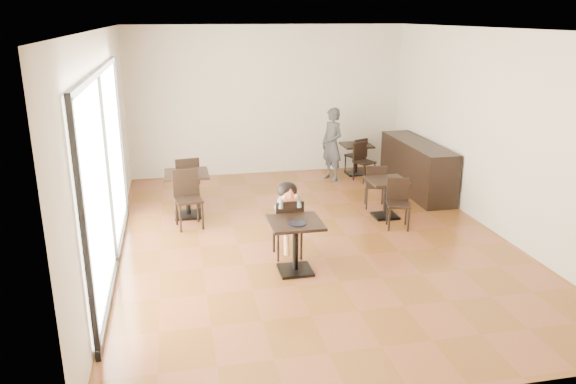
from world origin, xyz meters
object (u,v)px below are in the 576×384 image
object	(u,v)px
child_table	(295,247)
cafe_table_back	(356,159)
chair_back_b	(364,162)
chair_mid_a	(375,186)
chair_left_a	(186,181)
cafe_table_mid	(386,198)
chair_left_b	(189,200)
chair_mid_b	(398,205)
adult_patron	(332,144)
chair_back_a	(355,156)
cafe_table_left	(188,195)
child_chair	(287,227)
child	(287,220)

from	to	relation	value
child_table	cafe_table_back	bearing A→B (deg)	62.52
chair_back_b	chair_mid_a	bearing A→B (deg)	-126.29
child_table	cafe_table_back	world-z (taller)	child_table
chair_mid_a	chair_left_a	bearing A→B (deg)	2.82
cafe_table_mid	chair_left_b	world-z (taller)	chair_left_b
child_table	chair_mid_b	world-z (taller)	chair_mid_b
adult_patron	chair_back_a	bearing A→B (deg)	94.59
cafe_table_back	chair_back_a	xyz separation A→B (m)	(0.00, 0.05, 0.07)
cafe_table_mid	chair_left_b	distance (m)	3.39
cafe_table_left	child_chair	bearing A→B (deg)	-55.99
child_table	adult_patron	world-z (taller)	adult_patron
cafe_table_left	cafe_table_back	distance (m)	4.25
child_table	adult_patron	distance (m)	4.64
chair_mid_a	chair_back_b	world-z (taller)	chair_mid_a
child	chair_back_a	xyz separation A→B (m)	(2.38, 4.09, -0.16)
chair_mid_a	chair_back_a	xyz separation A→B (m)	(0.37, 2.25, -0.00)
child_chair	cafe_table_back	world-z (taller)	child_chair
cafe_table_back	adult_patron	bearing A→B (deg)	-155.22
child	cafe_table_back	bearing A→B (deg)	59.42
adult_patron	chair_left_b	world-z (taller)	adult_patron
adult_patron	cafe_table_back	distance (m)	0.84
chair_mid_a	chair_mid_b	size ratio (longest dim) A/B	1.00
cafe_table_mid	chair_left_a	xyz separation A→B (m)	(-3.38, 1.29, 0.14)
cafe_table_mid	child_table	bearing A→B (deg)	-137.79
child	cafe_table_mid	size ratio (longest dim) A/B	1.65
chair_back_a	adult_patron	bearing A→B (deg)	4.59
child_table	cafe_table_mid	distance (m)	2.73
cafe_table_mid	cafe_table_left	size ratio (longest dim) A/B	0.86
adult_patron	cafe_table_left	distance (m)	3.56
child_chair	chair_back_b	bearing A→B (deg)	-124.38
child_table	chair_mid_a	bearing A→B (deg)	49.71
cafe_table_back	chair_back_a	distance (m)	0.09
chair_mid_b	child_chair	bearing A→B (deg)	-144.95
child	chair_left_a	bearing A→B (deg)	117.94
cafe_table_mid	chair_mid_a	size ratio (longest dim) A/B	0.83
child_table	cafe_table_left	distance (m)	2.91
child_table	child_chair	xyz separation A→B (m)	(0.00, 0.55, 0.08)
chair_left_b	chair_back_a	xyz separation A→B (m)	(3.75, 2.62, -0.07)
chair_left_a	chair_back_b	size ratio (longest dim) A/B	1.17
chair_left_b	adult_patron	bearing A→B (deg)	26.97
cafe_table_back	chair_mid_b	bearing A→B (deg)	-96.31
cafe_table_mid	cafe_table_left	bearing A→B (deg)	167.67
chair_left_a	cafe_table_left	bearing A→B (deg)	80.81
child_chair	chair_left_a	world-z (taller)	chair_left_a
adult_patron	chair_back_b	distance (m)	0.79
child_table	child	bearing A→B (deg)	90.00
chair_back_b	chair_back_a	bearing A→B (deg)	66.17
cafe_table_mid	chair_back_b	bearing A→B (deg)	80.59
child_table	cafe_table_left	bearing A→B (deg)	117.94
cafe_table_back	chair_mid_b	xyz separation A→B (m)	(-0.37, -3.30, 0.07)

